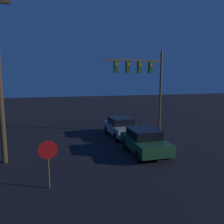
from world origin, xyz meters
TOP-DOWN VIEW (x-y plane):
  - car_near at (1.40, 12.42)m, footprint 2.11×3.92m
  - car_far at (1.43, 16.70)m, footprint 2.04×3.88m
  - traffic_signal_mast at (3.39, 16.87)m, footprint 4.96×0.30m
  - stop_sign at (-4.26, 9.60)m, footprint 0.77×0.07m

SIDE VIEW (x-z plane):
  - car_near at x=1.40m, z-range 0.03..1.51m
  - car_far at x=1.43m, z-range 0.03..1.51m
  - stop_sign at x=-4.26m, z-range 0.40..2.44m
  - traffic_signal_mast at x=3.39m, z-range 1.34..8.09m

